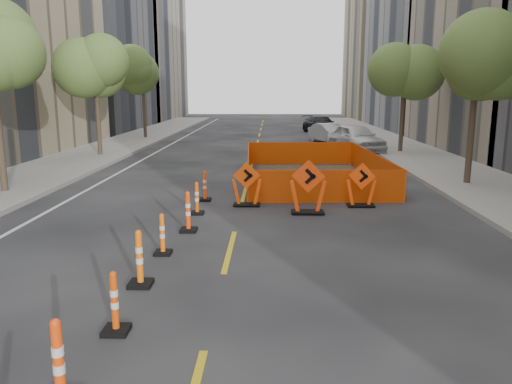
{
  "coord_description": "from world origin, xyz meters",
  "views": [
    {
      "loc": [
        0.92,
        -6.89,
        3.6
      ],
      "look_at": [
        0.56,
        5.31,
        1.1
      ],
      "focal_mm": 35.0,
      "sensor_mm": 36.0,
      "label": 1
    }
  ],
  "objects_px": {
    "channelizer_5": "(162,234)",
    "channelizer_6": "(188,212)",
    "chevron_sign_left": "(247,184)",
    "channelizer_7": "(197,198)",
    "parked_car_near": "(356,138)",
    "channelizer_2": "(59,364)",
    "parked_car_mid": "(329,133)",
    "chevron_sign_center": "(308,187)",
    "parked_car_far": "(320,125)",
    "chevron_sign_right": "(362,185)",
    "channelizer_4": "(139,258)",
    "channelizer_8": "(205,186)",
    "channelizer_3": "(115,302)"
  },
  "relations": [
    {
      "from": "parked_car_far",
      "to": "chevron_sign_center",
      "type": "bearing_deg",
      "value": -109.89
    },
    {
      "from": "channelizer_3",
      "to": "parked_car_far",
      "type": "bearing_deg",
      "value": 79.63
    },
    {
      "from": "channelizer_2",
      "to": "channelizer_4",
      "type": "distance_m",
      "value": 3.67
    },
    {
      "from": "channelizer_5",
      "to": "channelizer_6",
      "type": "relative_size",
      "value": 0.88
    },
    {
      "from": "channelizer_4",
      "to": "chevron_sign_center",
      "type": "distance_m",
      "value": 6.7
    },
    {
      "from": "chevron_sign_left",
      "to": "chevron_sign_right",
      "type": "xyz_separation_m",
      "value": [
        3.59,
        0.0,
        -0.0
      ]
    },
    {
      "from": "chevron_sign_left",
      "to": "parked_car_mid",
      "type": "xyz_separation_m",
      "value": [
        4.8,
        19.27,
        -0.04
      ]
    },
    {
      "from": "channelizer_2",
      "to": "chevron_sign_center",
      "type": "distance_m",
      "value": 10.0
    },
    {
      "from": "channelizer_2",
      "to": "parked_car_mid",
      "type": "xyz_separation_m",
      "value": [
        6.44,
        29.58,
        0.11
      ]
    },
    {
      "from": "channelizer_2",
      "to": "channelizer_5",
      "type": "xyz_separation_m",
      "value": [
        -0.01,
        5.51,
        -0.09
      ]
    },
    {
      "from": "channelizer_3",
      "to": "channelizer_6",
      "type": "xyz_separation_m",
      "value": [
        0.2,
        5.51,
        0.04
      ]
    },
    {
      "from": "chevron_sign_center",
      "to": "parked_car_far",
      "type": "xyz_separation_m",
      "value": [
        3.09,
        28.07,
        -0.08
      ]
    },
    {
      "from": "chevron_sign_right",
      "to": "chevron_sign_center",
      "type": "bearing_deg",
      "value": -127.95
    },
    {
      "from": "channelizer_6",
      "to": "channelizer_8",
      "type": "height_order",
      "value": "channelizer_6"
    },
    {
      "from": "channelizer_5",
      "to": "chevron_sign_center",
      "type": "relative_size",
      "value": 0.58
    },
    {
      "from": "channelizer_4",
      "to": "chevron_sign_left",
      "type": "height_order",
      "value": "chevron_sign_left"
    },
    {
      "from": "chevron_sign_center",
      "to": "chevron_sign_right",
      "type": "relative_size",
      "value": 1.16
    },
    {
      "from": "channelizer_8",
      "to": "chevron_sign_left",
      "type": "height_order",
      "value": "chevron_sign_left"
    },
    {
      "from": "parked_car_far",
      "to": "channelizer_7",
      "type": "bearing_deg",
      "value": -116.29
    },
    {
      "from": "channelizer_2",
      "to": "channelizer_5",
      "type": "distance_m",
      "value": 5.51
    },
    {
      "from": "channelizer_5",
      "to": "chevron_sign_left",
      "type": "height_order",
      "value": "chevron_sign_left"
    },
    {
      "from": "channelizer_7",
      "to": "channelizer_2",
      "type": "bearing_deg",
      "value": -91.42
    },
    {
      "from": "channelizer_4",
      "to": "channelizer_5",
      "type": "xyz_separation_m",
      "value": [
        0.03,
        1.84,
        -0.07
      ]
    },
    {
      "from": "channelizer_2",
      "to": "chevron_sign_center",
      "type": "relative_size",
      "value": 0.69
    },
    {
      "from": "channelizer_4",
      "to": "chevron_sign_right",
      "type": "height_order",
      "value": "chevron_sign_right"
    },
    {
      "from": "channelizer_8",
      "to": "channelizer_5",
      "type": "bearing_deg",
      "value": -92.36
    },
    {
      "from": "chevron_sign_center",
      "to": "chevron_sign_right",
      "type": "distance_m",
      "value": 1.98
    },
    {
      "from": "channelizer_4",
      "to": "chevron_sign_right",
      "type": "bearing_deg",
      "value": 51.57
    },
    {
      "from": "channelizer_3",
      "to": "parked_car_near",
      "type": "bearing_deg",
      "value": 72.08
    },
    {
      "from": "channelizer_7",
      "to": "chevron_sign_center",
      "type": "relative_size",
      "value": 0.6
    },
    {
      "from": "chevron_sign_right",
      "to": "parked_car_far",
      "type": "height_order",
      "value": "parked_car_far"
    },
    {
      "from": "channelizer_2",
      "to": "chevron_sign_right",
      "type": "bearing_deg",
      "value": 63.1
    },
    {
      "from": "channelizer_5",
      "to": "chevron_sign_left",
      "type": "bearing_deg",
      "value": 71.08
    },
    {
      "from": "parked_car_far",
      "to": "channelizer_4",
      "type": "bearing_deg",
      "value": -114.7
    },
    {
      "from": "chevron_sign_center",
      "to": "parked_car_mid",
      "type": "height_order",
      "value": "chevron_sign_center"
    },
    {
      "from": "channelizer_2",
      "to": "parked_car_mid",
      "type": "height_order",
      "value": "parked_car_mid"
    },
    {
      "from": "channelizer_8",
      "to": "parked_car_near",
      "type": "bearing_deg",
      "value": 62.05
    },
    {
      "from": "channelizer_3",
      "to": "channelizer_5",
      "type": "relative_size",
      "value": 1.04
    },
    {
      "from": "chevron_sign_center",
      "to": "parked_car_near",
      "type": "xyz_separation_m",
      "value": [
        3.92,
        15.21,
        0.01
      ]
    },
    {
      "from": "channelizer_3",
      "to": "channelizer_5",
      "type": "height_order",
      "value": "channelizer_3"
    },
    {
      "from": "channelizer_5",
      "to": "chevron_sign_center",
      "type": "distance_m",
      "value": 5.22
    },
    {
      "from": "channelizer_2",
      "to": "channelizer_3",
      "type": "height_order",
      "value": "channelizer_2"
    },
    {
      "from": "channelizer_2",
      "to": "channelizer_4",
      "type": "relative_size",
      "value": 1.03
    },
    {
      "from": "chevron_sign_center",
      "to": "channelizer_7",
      "type": "bearing_deg",
      "value": -169.32
    },
    {
      "from": "channelizer_4",
      "to": "channelizer_6",
      "type": "xyz_separation_m",
      "value": [
        0.3,
        3.67,
        -0.01
      ]
    },
    {
      "from": "channelizer_7",
      "to": "parked_car_near",
      "type": "bearing_deg",
      "value": 64.97
    },
    {
      "from": "channelizer_4",
      "to": "parked_car_far",
      "type": "height_order",
      "value": "parked_car_far"
    },
    {
      "from": "chevron_sign_center",
      "to": "parked_car_near",
      "type": "distance_m",
      "value": 15.7
    },
    {
      "from": "channelizer_2",
      "to": "chevron_sign_center",
      "type": "xyz_separation_m",
      "value": [
        3.49,
        9.36,
        0.25
      ]
    },
    {
      "from": "chevron_sign_center",
      "to": "parked_car_far",
      "type": "distance_m",
      "value": 28.24
    }
  ]
}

